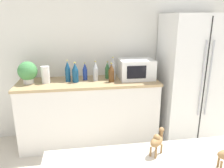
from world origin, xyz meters
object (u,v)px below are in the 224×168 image
Objects in this scene: back_bottle_3 at (111,73)px; back_bottle_5 at (75,73)px; back_bottle_1 at (85,72)px; back_bottle_2 at (96,71)px; microwave at (136,69)px; back_bottle_6 at (68,71)px; camel_figurine_second at (157,141)px; back_bottle_0 at (113,69)px; refrigerator at (191,79)px; potted_plant at (28,72)px; paper_towel_roll at (46,75)px; back_bottle_4 at (107,70)px.

back_bottle_3 is 0.95× the size of back_bottle_5.
back_bottle_2 is (0.14, -0.07, 0.01)m from back_bottle_1.
back_bottle_6 reaches higher than microwave.
microwave is 1.83× the size of back_bottle_3.
camel_figurine_second is at bearing -80.03° from back_bottle_1.
back_bottle_2 is (-0.25, -0.04, -0.02)m from back_bottle_0.
back_bottle_2 is 1.83× the size of camel_figurine_second.
refrigerator is 2.30m from potted_plant.
refrigerator reaches higher than back_bottle_2.
back_bottle_5 is at bearing -4.20° from paper_towel_roll.
potted_plant is 0.93× the size of back_bottle_0.
back_bottle_2 is (-0.58, -0.02, -0.01)m from microwave.
potted_plant reaches higher than back_bottle_1.
back_bottle_6 is at bearing 106.90° from camel_figurine_second.
microwave is at bearing 3.49° from back_bottle_5.
paper_towel_roll is at bearing -177.04° from back_bottle_0.
back_bottle_6 is at bearing -177.67° from back_bottle_0.
back_bottle_1 is at bearing 175.14° from refrigerator.
back_bottle_6 is (-0.58, 0.11, 0.02)m from back_bottle_3.
back_bottle_1 is 0.32m from back_bottle_4.
microwave reaches higher than camel_figurine_second.
potted_plant is 1.07× the size of back_bottle_2.
refrigerator is 1.20m from back_bottle_3.
paper_towel_roll is at bearing -171.65° from back_bottle_1.
refrigerator reaches higher than paper_towel_roll.
back_bottle_3 is at bearing -24.00° from back_bottle_2.
potted_plant reaches higher than back_bottle_4.
potted_plant is 1.20× the size of back_bottle_1.
back_bottle_6 is (-0.55, -0.08, 0.02)m from back_bottle_4.
paper_towel_roll is at bearing -175.70° from back_bottle_6.
paper_towel_roll is 0.39m from back_bottle_5.
back_bottle_4 reaches higher than camel_figurine_second.
camel_figurine_second is at bearing -89.26° from back_bottle_4.
back_bottle_3 is at bearing 89.84° from camel_figurine_second.
back_bottle_4 is (-0.07, 0.05, -0.03)m from back_bottle_0.
back_bottle_2 is 1.91m from camel_figurine_second.
potted_plant is (-2.29, 0.07, 0.17)m from refrigerator.
back_bottle_3 is at bearing -5.09° from potted_plant.
potted_plant reaches higher than back_bottle_5.
back_bottle_1 is (-0.39, 0.03, -0.04)m from back_bottle_0.
microwave is 1.95m from camel_figurine_second.
back_bottle_0 is at bearing 175.88° from microwave.
back_bottle_5 is 0.94× the size of back_bottle_6.
back_bottle_5 is at bearing -164.06° from back_bottle_4.
refrigerator reaches higher than microwave.
potted_plant is 2.19m from camel_figurine_second.
back_bottle_0 is 0.63m from back_bottle_6.
back_bottle_4 is at bearing 15.94° from back_bottle_5.
paper_towel_roll is 0.92× the size of back_bottle_4.
back_bottle_1 is at bearing 99.97° from camel_figurine_second.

